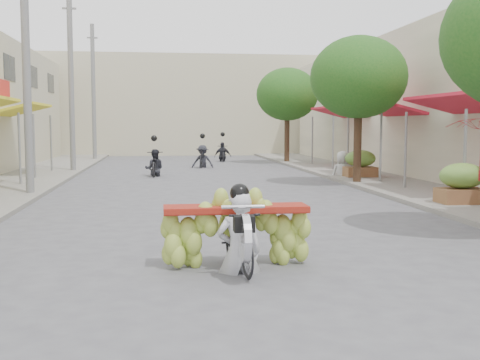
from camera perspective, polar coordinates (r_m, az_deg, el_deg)
name	(u,v)px	position (r m, az deg, el deg)	size (l,w,h in m)	color
ground	(296,313)	(7.06, 5.36, -12.46)	(120.00, 120.00, 0.00)	#57575C
sidewalk_left	(1,185)	(22.33, -21.72, -0.45)	(4.00, 60.00, 0.12)	gray
sidewalk_right	(389,180)	(23.26, 13.97, -0.02)	(4.00, 60.00, 0.12)	gray
far_building	(181,106)	(44.59, -5.63, 7.00)	(20.00, 6.00, 7.00)	#BDB595
utility_pole_mid	(26,60)	(19.04, -19.62, 10.65)	(0.60, 0.24, 8.00)	slate
utility_pole_far	(71,82)	(27.88, -15.72, 8.95)	(0.60, 0.24, 8.00)	slate
utility_pole_back	(93,93)	(36.80, -13.72, 8.06)	(0.60, 0.24, 8.00)	slate
street_tree_mid	(359,78)	(21.74, 11.19, 9.50)	(3.40, 3.40, 5.25)	#3A2719
street_tree_far	(287,95)	(33.31, 4.50, 8.08)	(3.40, 3.40, 5.25)	#3A2719
produce_crate_mid	(462,180)	(16.53, 20.32, -0.02)	(1.20, 0.88, 1.16)	brown
produce_crate_far	(360,161)	(23.87, 11.34, 1.74)	(1.20, 0.88, 1.16)	brown
banana_motorbike	(238,221)	(8.88, -0.22, -3.89)	(2.20, 1.81, 2.21)	black
pedestrian	(343,151)	(24.61, 9.73, 2.75)	(0.96, 0.58, 1.94)	silver
bg_motorbike_a	(154,159)	(25.23, -8.13, 2.00)	(0.82, 1.81, 1.95)	black
bg_motorbike_b	(203,151)	(29.95, -3.57, 2.77)	(1.14, 1.82, 1.95)	black
bg_motorbike_c	(223,148)	(35.02, -1.65, 3.07)	(1.01, 1.64, 1.95)	black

